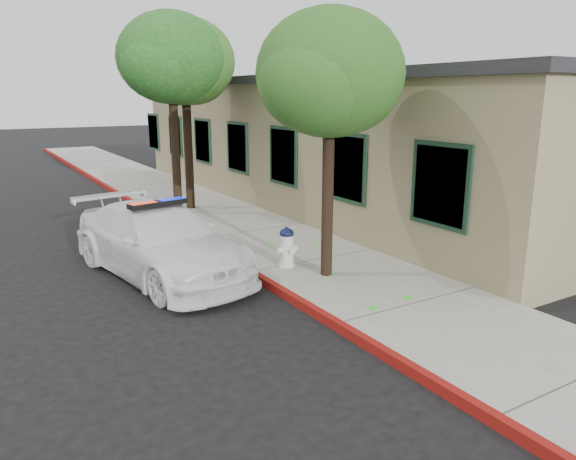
% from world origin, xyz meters
% --- Properties ---
extents(ground, '(120.00, 120.00, 0.00)m').
position_xyz_m(ground, '(0.00, 0.00, 0.00)').
color(ground, black).
rests_on(ground, ground).
extents(sidewalk, '(3.20, 60.00, 0.15)m').
position_xyz_m(sidewalk, '(1.60, 3.00, 0.07)').
color(sidewalk, gray).
rests_on(sidewalk, ground).
extents(red_curb, '(0.14, 60.00, 0.16)m').
position_xyz_m(red_curb, '(0.06, 3.00, 0.08)').
color(red_curb, maroon).
rests_on(red_curb, ground).
extents(clapboard_building, '(7.30, 20.89, 4.24)m').
position_xyz_m(clapboard_building, '(6.69, 9.00, 2.13)').
color(clapboard_building, '#9B8D65').
rests_on(clapboard_building, ground).
extents(police_car, '(2.93, 5.32, 1.58)m').
position_xyz_m(police_car, '(-1.47, 4.20, 0.73)').
color(police_car, white).
rests_on(police_car, ground).
extents(fire_hydrant, '(0.48, 0.42, 0.85)m').
position_xyz_m(fire_hydrant, '(0.83, 2.92, 0.57)').
color(fire_hydrant, silver).
rests_on(fire_hydrant, sidewalk).
extents(street_tree_near, '(2.99, 2.77, 5.08)m').
position_xyz_m(street_tree_near, '(1.25, 2.04, 3.94)').
color(street_tree_near, black).
rests_on(street_tree_near, sidewalk).
extents(street_tree_mid, '(3.08, 3.13, 5.83)m').
position_xyz_m(street_tree_mid, '(0.70, 9.13, 4.54)').
color(street_tree_mid, black).
rests_on(street_tree_mid, sidewalk).
extents(street_tree_far, '(3.09, 3.19, 5.79)m').
position_xyz_m(street_tree_far, '(1.38, 9.68, 4.50)').
color(street_tree_far, black).
rests_on(street_tree_far, sidewalk).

